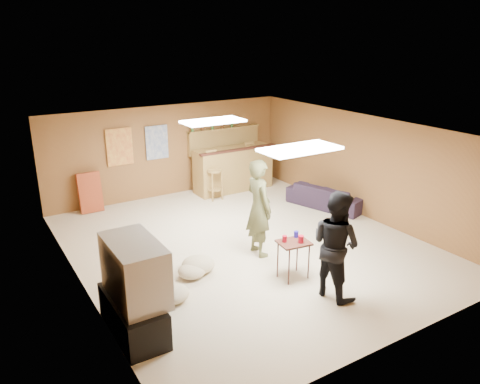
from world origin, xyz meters
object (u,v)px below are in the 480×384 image
tray_table (293,260)px  person_olive (259,208)px  tv_body (135,270)px  sofa (326,196)px  bar_counter (233,169)px  person_black (336,244)px

tray_table → person_olive: bearing=88.8°
tv_body → sofa: tv_body is taller
bar_counter → person_olive: bearing=-113.9°
tv_body → tray_table: 2.70m
sofa → tray_table: tray_table is taller
person_black → sofa: size_ratio=0.93×
person_olive → sofa: bearing=-63.2°
person_olive → person_black: size_ratio=1.06×
tray_table → sofa: bearing=39.6°
bar_counter → person_olive: person_olive is taller
person_olive → person_black: (0.19, -1.77, -0.05)m
person_black → sofa: person_black is taller
bar_counter → person_black: person_black is taller
tv_body → person_olive: (2.66, 1.09, -0.02)m
bar_counter → sofa: (1.19, -2.18, -0.29)m
person_black → tray_table: bearing=9.0°
tray_table → person_black: bearing=-73.9°
bar_counter → tray_table: (-1.51, -4.41, -0.23)m
tv_body → sofa: (5.34, 2.27, -0.64)m
tv_body → tray_table: tv_body is taller
bar_counter → tray_table: 4.66m
bar_counter → person_black: size_ratio=1.20×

